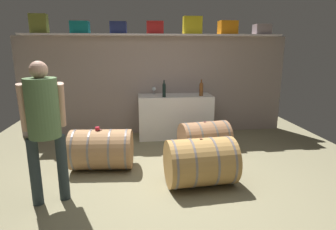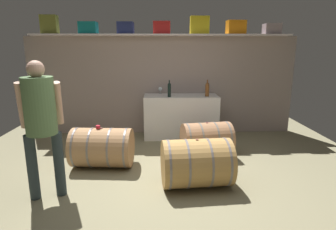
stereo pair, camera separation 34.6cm
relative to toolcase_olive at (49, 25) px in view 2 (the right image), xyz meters
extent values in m
cube|color=#80795A|center=(2.21, -1.80, -2.27)|extent=(6.80, 8.40, 0.02)
cube|color=gray|center=(2.21, 0.15, -1.24)|extent=(5.60, 0.10, 2.05)
cube|color=silver|center=(2.21, 0.00, -0.19)|extent=(5.15, 0.40, 0.03)
cube|color=olive|center=(0.00, 0.00, 0.00)|extent=(0.32, 0.22, 0.36)
cube|color=#117377|center=(0.76, 0.00, -0.06)|extent=(0.34, 0.29, 0.23)
cube|color=navy|center=(1.49, 0.00, -0.06)|extent=(0.32, 0.28, 0.23)
cube|color=red|center=(2.22, 0.00, -0.06)|extent=(0.35, 0.27, 0.24)
cube|color=yellow|center=(2.96, 0.00, -0.01)|extent=(0.37, 0.21, 0.34)
cube|color=orange|center=(3.70, 0.00, -0.04)|extent=(0.37, 0.27, 0.27)
cube|color=gray|center=(4.43, 0.00, -0.08)|extent=(0.33, 0.29, 0.21)
cube|color=white|center=(2.59, -0.21, -1.83)|extent=(1.50, 0.60, 0.87)
cylinder|color=black|center=(2.35, -0.40, -1.27)|extent=(0.06, 0.06, 0.24)
sphere|color=black|center=(2.35, -0.40, -1.14)|extent=(0.06, 0.06, 0.06)
cylinder|color=black|center=(2.35, -0.40, -1.09)|extent=(0.02, 0.02, 0.08)
cylinder|color=brown|center=(3.10, -0.33, -1.28)|extent=(0.08, 0.08, 0.22)
sphere|color=brown|center=(3.10, -0.33, -1.15)|extent=(0.07, 0.07, 0.07)
cylinder|color=brown|center=(3.10, -0.33, -1.10)|extent=(0.03, 0.03, 0.09)
cylinder|color=white|center=(2.17, 0.01, -1.39)|extent=(0.07, 0.07, 0.00)
cylinder|color=white|center=(2.17, 0.01, -1.35)|extent=(0.01, 0.01, 0.07)
sphere|color=white|center=(2.17, 0.01, -1.28)|extent=(0.09, 0.09, 0.09)
sphere|color=maroon|center=(2.17, 0.01, -1.30)|extent=(0.05, 0.05, 0.05)
cylinder|color=#AD7E53|center=(1.26, -1.70, -1.95)|extent=(0.96, 0.67, 0.61)
cylinder|color=gray|center=(0.88, -1.67, -1.95)|extent=(0.07, 0.62, 0.62)
cylinder|color=gray|center=(1.12, -1.69, -1.95)|extent=(0.07, 0.62, 0.62)
cylinder|color=gray|center=(1.41, -1.71, -1.95)|extent=(0.07, 0.62, 0.62)
cylinder|color=gray|center=(1.65, -1.73, -1.95)|extent=(0.07, 0.62, 0.62)
cylinder|color=#95534B|center=(1.26, -1.70, -1.64)|extent=(0.04, 0.04, 0.01)
cylinder|color=#A67550|center=(2.95, -1.33, -1.96)|extent=(0.89, 0.70, 0.58)
cylinder|color=gray|center=(2.61, -1.38, -1.96)|extent=(0.12, 0.59, 0.60)
cylinder|color=gray|center=(2.82, -1.35, -1.96)|extent=(0.12, 0.59, 0.60)
cylinder|color=gray|center=(3.08, -1.31, -1.96)|extent=(0.12, 0.59, 0.60)
cylinder|color=gray|center=(3.29, -1.27, -1.96)|extent=(0.12, 0.59, 0.60)
cylinder|color=#90494B|center=(2.95, -1.33, -1.67)|extent=(0.04, 0.04, 0.01)
cylinder|color=#AF8347|center=(2.64, -2.39, -1.94)|extent=(0.96, 0.72, 0.64)
cylinder|color=slate|center=(2.27, -2.42, -1.94)|extent=(0.09, 0.65, 0.65)
cylinder|color=slate|center=(2.50, -2.40, -1.94)|extent=(0.09, 0.65, 0.65)
cylinder|color=slate|center=(2.79, -2.37, -1.94)|extent=(0.09, 0.65, 0.65)
cylinder|color=slate|center=(3.02, -2.35, -1.94)|extent=(0.09, 0.65, 0.65)
cylinder|color=#935846|center=(2.64, -2.39, -1.61)|extent=(0.04, 0.04, 0.01)
cylinder|color=red|center=(1.21, -1.70, -1.62)|extent=(0.07, 0.07, 0.05)
cylinder|color=#283337|center=(0.90, -2.57, -1.85)|extent=(0.12, 0.12, 0.82)
cylinder|color=#283337|center=(0.61, -2.66, -1.85)|extent=(0.12, 0.12, 0.82)
cylinder|color=#547247|center=(0.76, -2.62, -1.10)|extent=(0.36, 0.36, 0.68)
sphere|color=tan|center=(0.76, -2.62, -0.68)|extent=(0.20, 0.20, 0.20)
cylinder|color=tan|center=(0.92, -2.46, -1.10)|extent=(0.16, 0.29, 0.57)
cylinder|color=tan|center=(0.53, -2.58, -1.10)|extent=(0.15, 0.23, 0.58)
camera|label=1|loc=(1.82, -5.87, -0.44)|focal=30.30mm
camera|label=2|loc=(2.16, -5.89, -0.44)|focal=30.30mm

